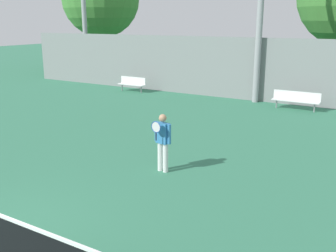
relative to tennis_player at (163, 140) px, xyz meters
name	(u,v)px	position (x,y,z in m)	size (l,w,h in m)	color
tennis_player	(163,140)	(0.00, 0.00, 0.00)	(0.53, 0.43, 1.60)	silver
bench_courtside_far	(132,83)	(-8.10, 9.71, -0.38)	(1.71, 0.40, 0.84)	white
bench_adjacent_court	(296,99)	(1.20, 9.71, -0.38)	(2.14, 0.40, 0.84)	white
back_fence	(256,70)	(-1.12, 10.78, 0.69)	(30.92, 0.06, 3.18)	gray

